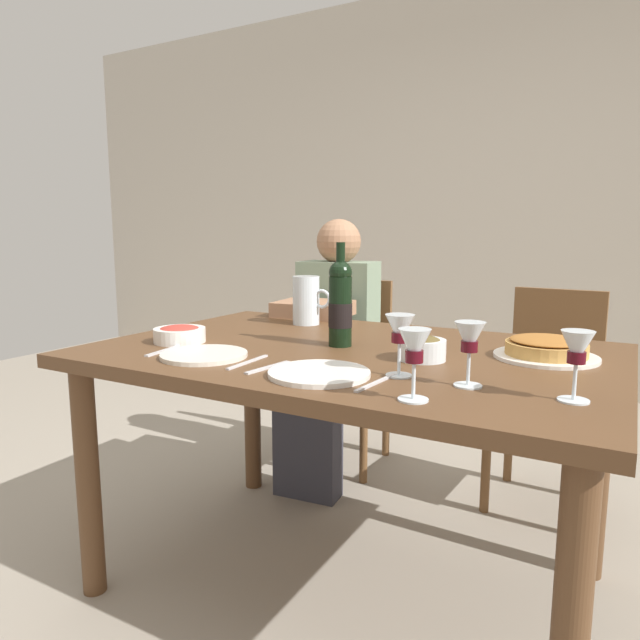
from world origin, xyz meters
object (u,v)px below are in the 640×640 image
object	(u,v)px
dinner_plate_left_setting	(319,373)
chair_right	(550,383)
wine_bottle	(340,303)
dining_table	(350,379)
salad_bowl	(180,334)
wine_glass_centre	(470,341)
wine_glass_spare	(414,350)
baked_tart	(546,349)
diner_left	(329,343)
wine_glass_left_diner	(577,352)
water_pitcher	(306,303)
olive_bowl	(422,347)
dinner_plate_right_setting	(204,355)
wine_glass_right_diner	(400,332)
chair_left	(348,358)

from	to	relation	value
dinner_plate_left_setting	chair_right	distance (m)	1.32
wine_bottle	dining_table	bearing A→B (deg)	-29.66
salad_bowl	wine_glass_centre	bearing A→B (deg)	-4.30
wine_bottle	chair_right	xyz separation A→B (m)	(0.50, 0.89, -0.40)
wine_glass_centre	wine_glass_spare	distance (m)	0.18
dining_table	baked_tart	xyz separation A→B (m)	(0.53, 0.15, 0.12)
dining_table	diner_left	distance (m)	0.81
wine_glass_left_diner	water_pitcher	bearing A→B (deg)	149.67
wine_glass_spare	baked_tart	bearing A→B (deg)	71.42
olive_bowl	dinner_plate_left_setting	bearing A→B (deg)	-119.57
wine_glass_left_diner	dinner_plate_left_setting	distance (m)	0.57
diner_left	olive_bowl	bearing A→B (deg)	127.60
baked_tart	wine_glass_spare	xyz separation A→B (m)	(-0.18, -0.55, 0.08)
dinner_plate_right_setting	diner_left	xyz separation A→B (m)	(-0.13, 0.98, -0.15)
wine_glass_right_diner	chair_right	xyz separation A→B (m)	(0.21, 1.15, -0.37)
dinner_plate_right_setting	chair_left	size ratio (longest dim) A/B	0.28
wine_glass_right_diner	dinner_plate_right_setting	xyz separation A→B (m)	(-0.55, -0.07, -0.10)
salad_bowl	wine_bottle	bearing A→B (deg)	22.67
dinner_plate_left_setting	chair_right	xyz separation A→B (m)	(0.38, 1.24, -0.27)
water_pitcher	wine_glass_left_diner	world-z (taller)	water_pitcher
wine_glass_left_diner	dining_table	bearing A→B (deg)	158.80
chair_right	wine_glass_centre	bearing A→B (deg)	91.88
wine_glass_centre	wine_bottle	bearing A→B (deg)	150.03
baked_tart	dinner_plate_right_setting	bearing A→B (deg)	-151.95
water_pitcher	wine_glass_spare	xyz separation A→B (m)	(0.68, -0.73, 0.03)
wine_glass_spare	dinner_plate_left_setting	distance (m)	0.30
olive_bowl	dinner_plate_right_setting	world-z (taller)	olive_bowl
salad_bowl	wine_glass_right_diner	distance (m)	0.77
wine_bottle	wine_glass_spare	size ratio (longest dim) A/B	2.08
water_pitcher	wine_glass_centre	distance (m)	0.94
wine_glass_spare	chair_left	distance (m)	1.59
wine_glass_right_diner	wine_glass_centre	xyz separation A→B (m)	(0.17, -0.01, -0.00)
chair_right	olive_bowl	bearing A→B (deg)	80.91
dinner_plate_right_setting	wine_glass_right_diner	bearing A→B (deg)	6.89
wine_glass_centre	diner_left	size ratio (longest dim) A/B	0.13
wine_glass_right_diner	wine_glass_spare	bearing A→B (deg)	-60.13
salad_bowl	wine_glass_right_diner	bearing A→B (deg)	-4.56
wine_bottle	dinner_plate_right_setting	distance (m)	0.43
wine_glass_left_diner	chair_left	bearing A→B (deg)	133.15
wine_bottle	olive_bowl	xyz separation A→B (m)	(0.28, -0.06, -0.10)
chair_left	dinner_plate_right_setting	bearing A→B (deg)	91.48
water_pitcher	dinner_plate_right_setting	xyz separation A→B (m)	(0.03, -0.62, -0.07)
water_pitcher	wine_glass_right_diner	xyz separation A→B (m)	(0.59, -0.55, 0.03)
wine_glass_centre	diner_left	world-z (taller)	diner_left
dinner_plate_right_setting	diner_left	world-z (taller)	diner_left
wine_glass_spare	chair_right	size ratio (longest dim) A/B	0.17
wine_glass_right_diner	diner_left	xyz separation A→B (m)	(-0.68, 0.91, -0.25)
salad_bowl	chair_left	bearing A→B (deg)	87.02
water_pitcher	dinner_plate_left_setting	xyz separation A→B (m)	(0.41, -0.64, -0.07)
dinner_plate_right_setting	salad_bowl	bearing A→B (deg)	148.51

